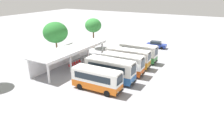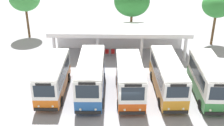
{
  "view_description": "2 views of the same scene",
  "coord_description": "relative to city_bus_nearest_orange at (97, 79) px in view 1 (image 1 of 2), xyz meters",
  "views": [
    {
      "loc": [
        -28.88,
        -11.71,
        13.3
      ],
      "look_at": [
        0.17,
        4.23,
        1.7
      ],
      "focal_mm": 34.17,
      "sensor_mm": 36.0,
      "label": 1
    },
    {
      "loc": [
        -0.68,
        -20.27,
        14.23
      ],
      "look_at": [
        -1.12,
        4.17,
        2.56
      ],
      "focal_mm": 45.85,
      "sensor_mm": 36.0,
      "label": 2
    }
  ],
  "objects": [
    {
      "name": "terminal_canopy",
      "position": [
        6.19,
        9.83,
        0.82
      ],
      "size": [
        16.5,
        4.58,
        3.4
      ],
      "color": "silver",
      "rests_on": "ground"
    },
    {
      "name": "roadside_tree_east_of_canopy",
      "position": [
        18.51,
        12.73,
        3.57
      ],
      "size": [
        3.76,
        3.76,
        6.93
      ],
      "color": "brown",
      "rests_on": "ground"
    },
    {
      "name": "city_bus_nearest_orange",
      "position": [
        0.0,
        0.0,
        0.0
      ],
      "size": [
        2.27,
        7.14,
        3.13
      ],
      "color": "black",
      "rests_on": "ground"
    },
    {
      "name": "waiting_chair_fifth_seat",
      "position": [
        7.56,
        8.63,
        -1.21
      ],
      "size": [
        0.46,
        0.46,
        0.86
      ],
      "color": "slate",
      "rests_on": "ground"
    },
    {
      "name": "ground_plane",
      "position": [
        6.55,
        -2.9,
        -1.74
      ],
      "size": [
        180.0,
        180.0,
        0.0
      ],
      "primitive_type": "plane",
      "color": "#939399"
    },
    {
      "name": "waiting_chair_middle_seat",
      "position": [
        6.12,
        8.64,
        -1.21
      ],
      "size": [
        0.46,
        0.46,
        0.86
      ],
      "color": "slate",
      "rests_on": "ground"
    },
    {
      "name": "parked_car_flank",
      "position": [
        25.47,
        -0.31,
        -0.91
      ],
      "size": [
        2.07,
        4.61,
        1.62
      ],
      "color": "black",
      "rests_on": "ground"
    },
    {
      "name": "city_bus_middle_cream",
      "position": [
        7.06,
        -0.42,
        0.09
      ],
      "size": [
        2.56,
        7.09,
        3.31
      ],
      "color": "black",
      "rests_on": "ground"
    },
    {
      "name": "city_bus_second_in_row",
      "position": [
        3.53,
        -0.09,
        0.16
      ],
      "size": [
        2.44,
        7.73,
        3.46
      ],
      "color": "black",
      "rests_on": "ground"
    },
    {
      "name": "waiting_chair_second_from_end",
      "position": [
        5.4,
        8.59,
        -1.21
      ],
      "size": [
        0.46,
        0.46,
        0.86
      ],
      "color": "slate",
      "rests_on": "ground"
    },
    {
      "name": "waiting_chair_fourth_seat",
      "position": [
        6.84,
        8.67,
        -1.21
      ],
      "size": [
        0.46,
        0.46,
        0.86
      ],
      "color": "slate",
      "rests_on": "ground"
    },
    {
      "name": "roadside_tree_behind_canopy",
      "position": [
        7.81,
        14.27,
        3.64
      ],
      "size": [
        4.71,
        4.71,
        7.39
      ],
      "color": "brown",
      "rests_on": "ground"
    },
    {
      "name": "waiting_chair_end_by_column",
      "position": [
        4.68,
        8.57,
        -1.21
      ],
      "size": [
        0.46,
        0.46,
        0.86
      ],
      "color": "slate",
      "rests_on": "ground"
    },
    {
      "name": "city_bus_fifth_blue",
      "position": [
        14.12,
        -0.33,
        0.12
      ],
      "size": [
        2.33,
        7.16,
        3.38
      ],
      "color": "black",
      "rests_on": "ground"
    },
    {
      "name": "city_bus_fourth_amber",
      "position": [
        10.59,
        0.28,
        0.06
      ],
      "size": [
        2.49,
        8.12,
        3.24
      ],
      "color": "black",
      "rests_on": "ground"
    }
  ]
}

